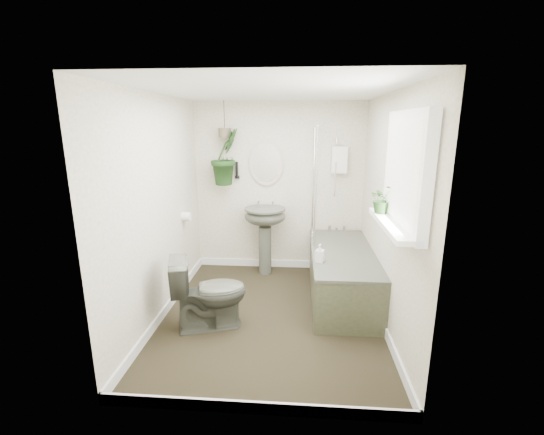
{
  "coord_description": "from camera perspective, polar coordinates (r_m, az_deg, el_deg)",
  "views": [
    {
      "loc": [
        0.28,
        -3.54,
        1.99
      ],
      "look_at": [
        0.0,
        0.15,
        1.05
      ],
      "focal_mm": 24.0,
      "sensor_mm": 36.0,
      "label": 1
    }
  ],
  "objects": [
    {
      "name": "floor",
      "position": [
        4.07,
        -0.17,
        -15.15
      ],
      "size": [
        2.3,
        2.8,
        0.02
      ],
      "primitive_type": "cube",
      "color": "black",
      "rests_on": "ground"
    },
    {
      "name": "ceiling",
      "position": [
        3.56,
        -0.19,
        19.42
      ],
      "size": [
        2.3,
        2.8,
        0.02
      ],
      "primitive_type": "cube",
      "color": "white",
      "rests_on": "ground"
    },
    {
      "name": "wall_back",
      "position": [
        5.02,
        1.09,
        4.64
      ],
      "size": [
        2.3,
        0.02,
        2.3
      ],
      "primitive_type": "cube",
      "color": "#ECE7CE",
      "rests_on": "ground"
    },
    {
      "name": "wall_front",
      "position": [
        2.3,
        -2.95,
        -7.14
      ],
      "size": [
        2.3,
        0.02,
        2.3
      ],
      "primitive_type": "cube",
      "color": "#ECE7CE",
      "rests_on": "ground"
    },
    {
      "name": "wall_left",
      "position": [
        3.91,
        -17.39,
        1.2
      ],
      "size": [
        0.02,
        2.8,
        2.3
      ],
      "primitive_type": "cube",
      "color": "#ECE7CE",
      "rests_on": "ground"
    },
    {
      "name": "wall_right",
      "position": [
        3.74,
        17.84,
        0.59
      ],
      "size": [
        0.02,
        2.8,
        2.3
      ],
      "primitive_type": "cube",
      "color": "#ECE7CE",
      "rests_on": "ground"
    },
    {
      "name": "skirting",
      "position": [
        4.04,
        -0.17,
        -14.41
      ],
      "size": [
        2.3,
        2.8,
        0.1
      ],
      "primitive_type": "cube",
      "color": "white",
      "rests_on": "floor"
    },
    {
      "name": "bathtub",
      "position": [
        4.41,
        10.9,
        -8.68
      ],
      "size": [
        0.72,
        1.72,
        0.58
      ],
      "primitive_type": null,
      "color": "#44473D",
      "rests_on": "floor"
    },
    {
      "name": "bath_screen",
      "position": [
        4.59,
        6.69,
        5.26
      ],
      "size": [
        0.04,
        0.72,
        1.4
      ],
      "primitive_type": null,
      "color": "silver",
      "rests_on": "bathtub"
    },
    {
      "name": "shower_box",
      "position": [
        4.92,
        10.51,
        8.9
      ],
      "size": [
        0.2,
        0.1,
        0.35
      ],
      "primitive_type": "cube",
      "color": "white",
      "rests_on": "wall_back"
    },
    {
      "name": "oval_mirror",
      "position": [
        4.95,
        -0.91,
        8.59
      ],
      "size": [
        0.46,
        0.03,
        0.62
      ],
      "primitive_type": "ellipsoid",
      "color": "beige",
      "rests_on": "wall_back"
    },
    {
      "name": "wall_sconce",
      "position": [
        5.0,
        -5.52,
        7.43
      ],
      "size": [
        0.04,
        0.04,
        0.22
      ],
      "primitive_type": "cylinder",
      "color": "black",
      "rests_on": "wall_back"
    },
    {
      "name": "toilet_roll_holder",
      "position": [
        4.59,
        -13.3,
        0.13
      ],
      "size": [
        0.11,
        0.11,
        0.11
      ],
      "primitive_type": "cylinder",
      "rotation": [
        0.0,
        1.57,
        0.0
      ],
      "color": "white",
      "rests_on": "wall_left"
    },
    {
      "name": "window_recess",
      "position": [
        2.97,
        20.3,
        6.82
      ],
      "size": [
        0.08,
        1.0,
        0.9
      ],
      "primitive_type": "cube",
      "color": "white",
      "rests_on": "wall_right"
    },
    {
      "name": "window_sill",
      "position": [
        3.03,
        18.35,
        -1.01
      ],
      "size": [
        0.18,
        1.0,
        0.04
      ],
      "primitive_type": "cube",
      "color": "white",
      "rests_on": "wall_right"
    },
    {
      "name": "window_blinds",
      "position": [
        2.96,
        19.46,
        6.86
      ],
      "size": [
        0.01,
        0.86,
        0.76
      ],
      "primitive_type": "cube",
      "color": "white",
      "rests_on": "wall_right"
    },
    {
      "name": "toilet",
      "position": [
        3.75,
        -9.87,
        -11.48
      ],
      "size": [
        0.82,
        0.62,
        0.75
      ],
      "primitive_type": "imported",
      "rotation": [
        0.0,
        0.0,
        1.87
      ],
      "color": "#44473D",
      "rests_on": "floor"
    },
    {
      "name": "pedestal_sink",
      "position": [
        4.95,
        -1.09,
        -3.68
      ],
      "size": [
        0.58,
        0.5,
        0.93
      ],
      "primitive_type": null,
      "rotation": [
        0.0,
        0.0,
        0.07
      ],
      "color": "#44473D",
      "rests_on": "floor"
    },
    {
      "name": "sill_plant",
      "position": [
        3.28,
        16.92,
        2.81
      ],
      "size": [
        0.28,
        0.26,
        0.25
      ],
      "primitive_type": "imported",
      "rotation": [
        0.0,
        0.0,
        0.34
      ],
      "color": "black",
      "rests_on": "window_sill"
    },
    {
      "name": "hanging_plant",
      "position": [
        4.9,
        -7.31,
        9.43
      ],
      "size": [
        0.5,
        0.52,
        0.74
      ],
      "primitive_type": "imported",
      "rotation": [
        0.0,
        0.0,
        0.94
      ],
      "color": "black",
      "rests_on": "ceiling"
    },
    {
      "name": "soap_bottle",
      "position": [
        3.9,
        7.51,
        -5.55
      ],
      "size": [
        0.11,
        0.11,
        0.19
      ],
      "primitive_type": "imported",
      "rotation": [
        0.0,
        0.0,
        -0.31
      ],
      "color": "black",
      "rests_on": "bathtub"
    },
    {
      "name": "hanging_pot",
      "position": [
        4.89,
        -7.42,
        13.05
      ],
      "size": [
        0.16,
        0.16,
        0.12
      ],
      "primitive_type": "cylinder",
      "color": "brown",
      "rests_on": "ceiling"
    }
  ]
}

